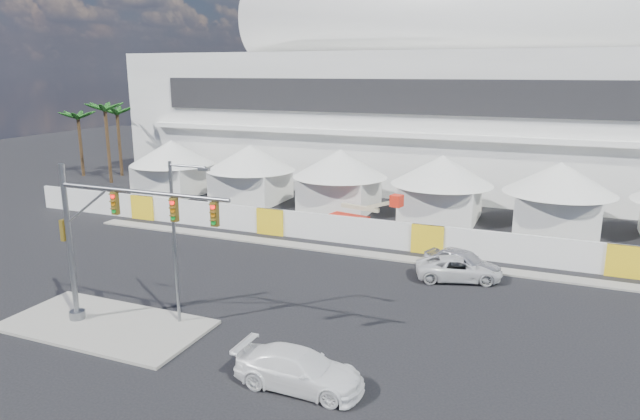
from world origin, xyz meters
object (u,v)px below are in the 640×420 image
at_px(traffic_mast, 100,241).
at_px(streetlight_median, 178,232).
at_px(boom_lift, 356,218).
at_px(pickup_near, 299,369).
at_px(pickup_curb, 459,269).
at_px(sedan_silver, 462,262).

relative_size(traffic_mast, streetlight_median, 1.19).
bearing_deg(boom_lift, pickup_near, -62.97).
bearing_deg(traffic_mast, pickup_near, -6.68).
bearing_deg(pickup_near, pickup_curb, -14.73).
bearing_deg(traffic_mast, sedan_silver, 43.93).
bearing_deg(boom_lift, streetlight_median, -82.51).
height_order(sedan_silver, traffic_mast, traffic_mast).
relative_size(sedan_silver, boom_lift, 0.74).
relative_size(pickup_near, traffic_mast, 0.55).
relative_size(sedan_silver, pickup_curb, 0.94).
relative_size(pickup_curb, streetlight_median, 0.63).
height_order(streetlight_median, boom_lift, streetlight_median).
distance_m(sedan_silver, streetlight_median, 17.38).
bearing_deg(streetlight_median, sedan_silver, 47.31).
bearing_deg(pickup_near, traffic_mast, 83.33).
bearing_deg(traffic_mast, boom_lift, 76.51).
distance_m(pickup_near, traffic_mast, 11.50).
bearing_deg(pickup_near, sedan_silver, -13.99).
bearing_deg(sedan_silver, streetlight_median, 156.23).
bearing_deg(streetlight_median, pickup_near, -21.15).
distance_m(pickup_curb, traffic_mast, 20.05).
height_order(pickup_near, streetlight_median, streetlight_median).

